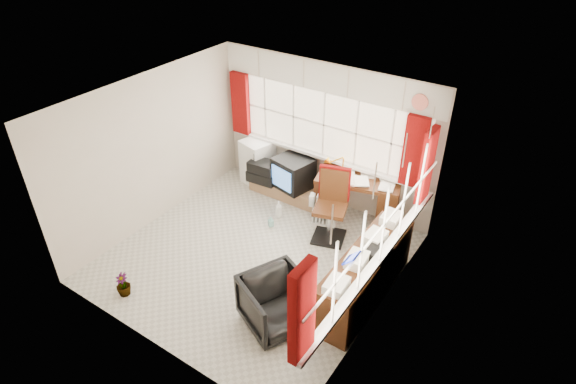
# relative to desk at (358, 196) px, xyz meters

# --- Properties ---
(ground) EXTENTS (4.00, 4.00, 0.00)m
(ground) POSITION_rel_desk_xyz_m (-0.80, -1.80, -0.44)
(ground) COLOR beige
(ground) RESTS_ON ground
(room_walls) EXTENTS (4.00, 4.00, 4.00)m
(room_walls) POSITION_rel_desk_xyz_m (-0.80, -1.80, 1.06)
(room_walls) COLOR beige
(room_walls) RESTS_ON ground
(window_back) EXTENTS (3.70, 0.12, 3.60)m
(window_back) POSITION_rel_desk_xyz_m (-0.80, 0.14, 0.51)
(window_back) COLOR beige
(window_back) RESTS_ON room_walls
(window_right) EXTENTS (0.12, 3.70, 3.60)m
(window_right) POSITION_rel_desk_xyz_m (1.14, -1.80, 0.51)
(window_right) COLOR beige
(window_right) RESTS_ON room_walls
(curtains) EXTENTS (3.83, 3.83, 1.15)m
(curtains) POSITION_rel_desk_xyz_m (0.12, -0.87, 1.02)
(curtains) COLOR maroon
(curtains) RESTS_ON room_walls
(overhead_cabinets) EXTENTS (3.98, 3.98, 0.48)m
(overhead_cabinets) POSITION_rel_desk_xyz_m (0.18, -0.82, 1.81)
(overhead_cabinets) COLOR silver
(overhead_cabinets) RESTS_ON room_walls
(desk) EXTENTS (1.48, 0.99, 0.83)m
(desk) POSITION_rel_desk_xyz_m (0.00, 0.00, 0.00)
(desk) COLOR #582A14
(desk) RESTS_ON ground
(desk_lamp) EXTENTS (0.14, 0.12, 0.40)m
(desk_lamp) POSITION_rel_desk_xyz_m (-0.24, -0.16, 0.62)
(desk_lamp) COLOR #ECAD09
(desk_lamp) RESTS_ON desk
(task_chair) EXTENTS (0.63, 0.65, 1.19)m
(task_chair) POSITION_rel_desk_xyz_m (-0.13, -0.65, 0.20)
(task_chair) COLOR black
(task_chair) RESTS_ON ground
(office_chair) EXTENTS (1.06, 1.05, 0.73)m
(office_chair) POSITION_rel_desk_xyz_m (0.22, -2.69, -0.07)
(office_chair) COLOR black
(office_chair) RESTS_ON ground
(radiator) EXTENTS (0.42, 0.27, 0.59)m
(radiator) POSITION_rel_desk_xyz_m (-0.33, -0.53, -0.20)
(radiator) COLOR white
(radiator) RESTS_ON ground
(credenza) EXTENTS (0.50, 2.00, 0.85)m
(credenza) POSITION_rel_desk_xyz_m (0.93, -1.60, -0.05)
(credenza) COLOR #582A14
(credenza) RESTS_ON ground
(file_tray) EXTENTS (0.29, 0.37, 0.12)m
(file_tray) POSITION_rel_desk_xyz_m (1.05, -1.56, 0.37)
(file_tray) COLOR black
(file_tray) RESTS_ON credenza
(tv_bench) EXTENTS (1.40, 0.50, 0.25)m
(tv_bench) POSITION_rel_desk_xyz_m (-1.35, -0.08, -0.31)
(tv_bench) COLOR #9B714D
(tv_bench) RESTS_ON ground
(crt_tv) EXTENTS (0.72, 0.68, 0.55)m
(crt_tv) POSITION_rel_desk_xyz_m (-1.22, -0.11, 0.09)
(crt_tv) COLOR black
(crt_tv) RESTS_ON tv_bench
(hifi_stack) EXTENTS (0.57, 0.39, 0.39)m
(hifi_stack) POSITION_rel_desk_xyz_m (-1.77, -0.25, 0.00)
(hifi_stack) COLOR black
(hifi_stack) RESTS_ON tv_bench
(mini_fridge) EXTENTS (0.61, 0.62, 0.86)m
(mini_fridge) POSITION_rel_desk_xyz_m (-2.08, -0.00, -0.01)
(mini_fridge) COLOR white
(mini_fridge) RESTS_ON ground
(spray_bottle_a) EXTENTS (0.17, 0.17, 0.31)m
(spray_bottle_a) POSITION_rel_desk_xyz_m (-1.10, -0.73, -0.28)
(spray_bottle_a) COLOR white
(spray_bottle_a) RESTS_ON ground
(spray_bottle_b) EXTENTS (0.11, 0.12, 0.18)m
(spray_bottle_b) POSITION_rel_desk_xyz_m (-1.06, -1.02, -0.35)
(spray_bottle_b) COLOR #7FBDB5
(spray_bottle_b) RESTS_ON ground
(flower_vase) EXTENTS (0.22, 0.22, 0.36)m
(flower_vase) POSITION_rel_desk_xyz_m (-1.84, -3.43, -0.26)
(flower_vase) COLOR black
(flower_vase) RESTS_ON ground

